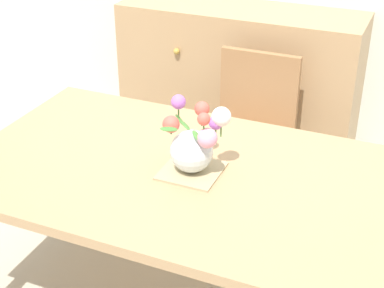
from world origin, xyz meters
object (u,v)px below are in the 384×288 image
Objects in this scene: dining_table at (178,186)px; chair_far at (251,127)px; dresser at (238,90)px; flower_vase at (195,142)px.

dining_table is 1.89× the size of chair_far.
dresser is (-0.23, 0.48, -0.02)m from chair_far.
chair_far is (0.03, 0.85, -0.14)m from dining_table.
dresser is 1.40m from flower_vase.
flower_vase reaches higher than chair_far.
dresser is (-0.21, 1.33, -0.16)m from dining_table.
chair_far is 0.53m from dresser.
dining_table is 1.35m from dresser.
dining_table is 0.22m from flower_vase.
flower_vase is (0.04, -0.84, 0.34)m from chair_far.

